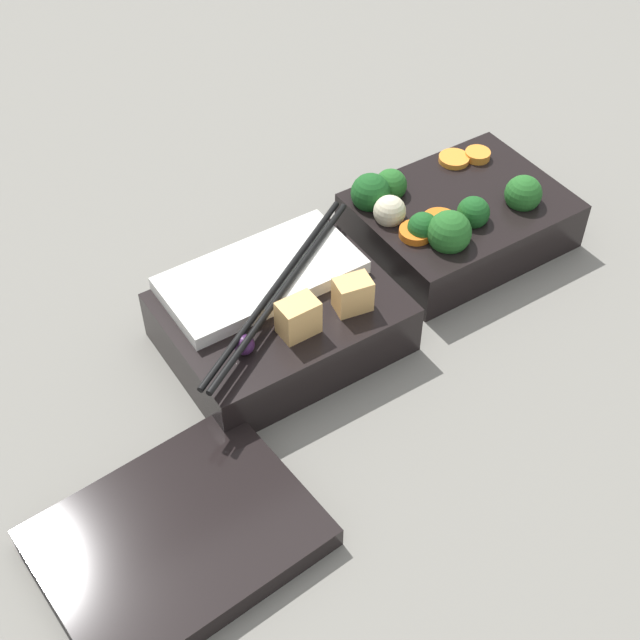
# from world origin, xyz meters

# --- Properties ---
(ground_plane) EXTENTS (3.00, 3.00, 0.00)m
(ground_plane) POSITION_xyz_m (0.00, 0.00, 0.00)
(ground_plane) COLOR slate
(bento_tray_vegetable) EXTENTS (0.18, 0.14, 0.08)m
(bento_tray_vegetable) POSITION_xyz_m (-0.10, 0.00, 0.03)
(bento_tray_vegetable) COLOR black
(bento_tray_vegetable) RESTS_ON ground_plane
(bento_tray_rice) EXTENTS (0.20, 0.14, 0.08)m
(bento_tray_rice) POSITION_xyz_m (0.10, 0.02, 0.03)
(bento_tray_rice) COLOR black
(bento_tray_rice) RESTS_ON ground_plane
(bento_lid) EXTENTS (0.19, 0.15, 0.02)m
(bento_lid) POSITION_xyz_m (0.25, 0.14, 0.01)
(bento_lid) COLOR black
(bento_lid) RESTS_ON ground_plane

